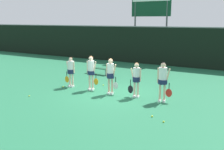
% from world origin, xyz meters
% --- Properties ---
extents(ground_plane, '(140.00, 140.00, 0.00)m').
position_xyz_m(ground_plane, '(0.00, 0.00, 0.00)').
color(ground_plane, '#216642').
extents(fence_windscreen, '(60.00, 0.08, 3.10)m').
position_xyz_m(fence_windscreen, '(0.00, 9.23, 1.56)').
color(fence_windscreen, black).
rests_on(fence_windscreen, ground_plane).
extents(scoreboard, '(3.44, 0.15, 5.42)m').
position_xyz_m(scoreboard, '(-1.98, 10.14, 4.20)').
color(scoreboard, '#515156').
rests_on(scoreboard, ground_plane).
extents(bench_courtside, '(1.74, 0.51, 0.42)m').
position_xyz_m(bench_courtside, '(-3.12, 3.73, 0.36)').
color(bench_courtside, '#19472D').
rests_on(bench_courtside, ground_plane).
extents(player_0, '(0.67, 0.40, 1.65)m').
position_xyz_m(player_0, '(-2.55, 0.10, 0.97)').
color(player_0, beige).
rests_on(player_0, ground_plane).
extents(player_1, '(0.65, 0.38, 1.80)m').
position_xyz_m(player_1, '(-1.22, 0.09, 1.08)').
color(player_1, beige).
rests_on(player_1, ground_plane).
extents(player_2, '(0.63, 0.36, 1.78)m').
position_xyz_m(player_2, '(0.04, -0.07, 1.07)').
color(player_2, beige).
rests_on(player_2, ground_plane).
extents(player_3, '(0.62, 0.36, 1.67)m').
position_xyz_m(player_3, '(1.37, 0.06, 0.98)').
color(player_3, beige).
rests_on(player_3, ground_plane).
extents(player_4, '(0.69, 0.41, 1.80)m').
position_xyz_m(player_4, '(2.68, -0.00, 1.08)').
color(player_4, beige).
rests_on(player_4, ground_plane).
extents(tennis_ball_0, '(0.07, 0.07, 0.07)m').
position_xyz_m(tennis_ball_0, '(-1.15, 1.17, 0.03)').
color(tennis_ball_0, '#CCE033').
rests_on(tennis_ball_0, ground_plane).
extents(tennis_ball_1, '(0.07, 0.07, 0.07)m').
position_xyz_m(tennis_ball_1, '(-2.49, 1.70, 0.03)').
color(tennis_ball_1, '#CCE033').
rests_on(tennis_ball_1, ground_plane).
extents(tennis_ball_2, '(0.07, 0.07, 0.07)m').
position_xyz_m(tennis_ball_2, '(0.82, 1.55, 0.03)').
color(tennis_ball_2, '#CCE033').
rests_on(tennis_ball_2, ground_plane).
extents(tennis_ball_3, '(0.06, 0.06, 0.06)m').
position_xyz_m(tennis_ball_3, '(-3.14, -2.40, 0.03)').
color(tennis_ball_3, '#CCE033').
rests_on(tennis_ball_3, ground_plane).
extents(tennis_ball_4, '(0.07, 0.07, 0.07)m').
position_xyz_m(tennis_ball_4, '(-2.86, -0.24, 0.03)').
color(tennis_ball_4, '#CCE033').
rests_on(tennis_ball_4, ground_plane).
extents(tennis_ball_5, '(0.07, 0.07, 0.07)m').
position_xyz_m(tennis_ball_5, '(0.73, 0.76, 0.03)').
color(tennis_ball_5, '#CCE033').
rests_on(tennis_ball_5, ground_plane).
extents(tennis_ball_6, '(0.07, 0.07, 0.07)m').
position_xyz_m(tennis_ball_6, '(3.56, -2.34, 0.03)').
color(tennis_ball_6, '#CCE033').
rests_on(tennis_ball_6, ground_plane).
extents(tennis_ball_7, '(0.07, 0.07, 0.07)m').
position_xyz_m(tennis_ball_7, '(3.00, -2.04, 0.03)').
color(tennis_ball_7, '#CCE033').
rests_on(tennis_ball_7, ground_plane).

